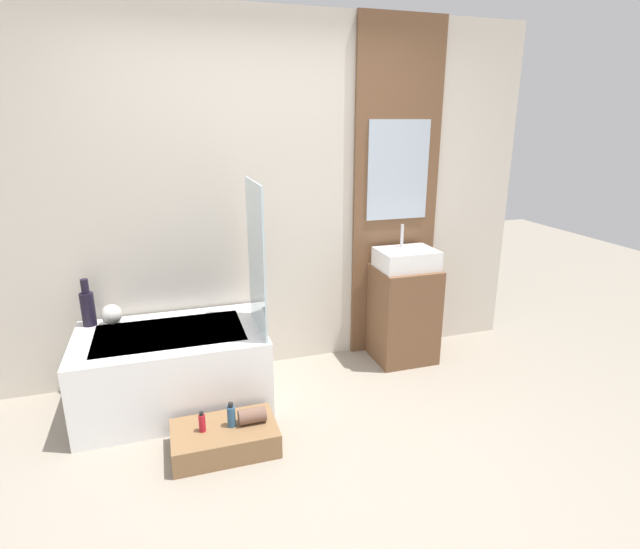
% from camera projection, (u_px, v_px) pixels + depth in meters
% --- Properties ---
extents(ground_plane, '(12.00, 12.00, 0.00)m').
position_uv_depth(ground_plane, '(333.00, 492.00, 2.61)').
color(ground_plane, gray).
extents(wall_tiled_back, '(4.20, 0.06, 2.60)m').
position_uv_depth(wall_tiled_back, '(264.00, 200.00, 3.66)').
color(wall_tiled_back, beige).
rests_on(wall_tiled_back, ground_plane).
extents(wall_wood_accent, '(0.71, 0.04, 2.60)m').
position_uv_depth(wall_wood_accent, '(396.00, 193.00, 3.91)').
color(wall_wood_accent, brown).
rests_on(wall_wood_accent, ground_plane).
extents(bathtub, '(1.21, 0.77, 0.53)m').
position_uv_depth(bathtub, '(173.00, 368.00, 3.35)').
color(bathtub, white).
rests_on(bathtub, ground_plane).
extents(glass_shower_screen, '(0.01, 0.55, 0.98)m').
position_uv_depth(glass_shower_screen, '(256.00, 257.00, 3.22)').
color(glass_shower_screen, silver).
rests_on(glass_shower_screen, bathtub).
extents(wooden_step_bench, '(0.61, 0.37, 0.15)m').
position_uv_depth(wooden_step_bench, '(225.00, 438.00, 2.93)').
color(wooden_step_bench, olive).
rests_on(wooden_step_bench, ground_plane).
extents(vanity_cabinet, '(0.47, 0.42, 0.76)m').
position_uv_depth(vanity_cabinet, '(403.00, 314.00, 3.98)').
color(vanity_cabinet, brown).
rests_on(vanity_cabinet, ground_plane).
extents(sink, '(0.44, 0.33, 0.33)m').
position_uv_depth(sink, '(406.00, 259.00, 3.84)').
color(sink, white).
rests_on(sink, vanity_cabinet).
extents(vase_tall_dark, '(0.09, 0.09, 0.33)m').
position_uv_depth(vase_tall_dark, '(88.00, 307.00, 3.36)').
color(vase_tall_dark, black).
rests_on(vase_tall_dark, bathtub).
extents(vase_round_light, '(0.14, 0.14, 0.14)m').
position_uv_depth(vase_round_light, '(112.00, 314.00, 3.39)').
color(vase_round_light, silver).
rests_on(vase_round_light, bathtub).
extents(bottle_soap_primary, '(0.04, 0.04, 0.13)m').
position_uv_depth(bottle_soap_primary, '(202.00, 422.00, 2.85)').
color(bottle_soap_primary, '#B21928').
rests_on(bottle_soap_primary, wooden_step_bench).
extents(bottle_soap_secondary, '(0.05, 0.05, 0.15)m').
position_uv_depth(bottle_soap_secondary, '(231.00, 416.00, 2.90)').
color(bottle_soap_secondary, '#2D567A').
rests_on(bottle_soap_secondary, wooden_step_bench).
extents(towel_roll, '(0.16, 0.09, 0.09)m').
position_uv_depth(towel_roll, '(252.00, 416.00, 2.94)').
color(towel_roll, brown).
rests_on(towel_roll, wooden_step_bench).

